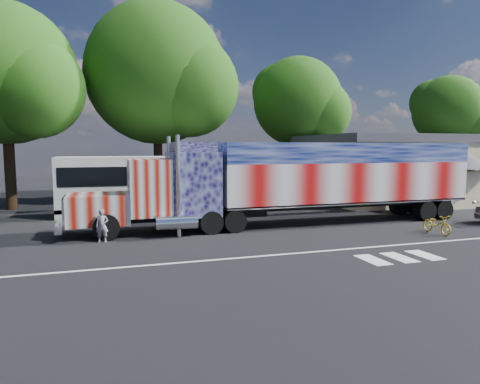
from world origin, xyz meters
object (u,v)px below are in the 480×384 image
object	(u,v)px
woman	(102,226)
tree_far_ne	(449,111)
tree_ne_a	(299,102)
bicycle	(437,224)
semi_truck	(300,179)
tree_nw_a	(7,75)
tree_n_mid	(159,74)
coach_bus	(160,184)

from	to	relation	value
woman	tree_far_ne	bearing A→B (deg)	30.67
tree_ne_a	bicycle	bearing A→B (deg)	-94.63
semi_truck	tree_far_ne	size ratio (longest dim) A/B	1.96
tree_nw_a	tree_n_mid	size ratio (longest dim) A/B	0.89
bicycle	tree_nw_a	xyz separation A→B (m)	(-21.55, 15.49, 8.59)
bicycle	tree_ne_a	bearing A→B (deg)	84.99
woman	tree_ne_a	bearing A→B (deg)	48.69
woman	bicycle	xyz separation A→B (m)	(15.74, -2.97, -0.27)
semi_truck	coach_bus	distance (m)	9.51
semi_truck	coach_bus	bearing A→B (deg)	135.93
woman	tree_n_mid	distance (m)	18.10
coach_bus	tree_far_ne	world-z (taller)	tree_far_ne
coach_bus	tree_nw_a	xyz separation A→B (m)	(-9.40, 4.39, 7.17)
tree_far_ne	coach_bus	bearing A→B (deg)	-165.40
bicycle	tree_n_mid	distance (m)	23.16
bicycle	tree_far_ne	world-z (taller)	tree_far_ne
bicycle	tree_far_ne	xyz separation A→B (m)	(18.44, 19.07, 7.47)
woman	bicycle	world-z (taller)	woman
woman	tree_ne_a	distance (m)	24.93
tree_n_mid	tree_far_ne	bearing A→B (deg)	2.29
coach_bus	tree_nw_a	bearing A→B (deg)	154.96
tree_n_mid	bicycle	bearing A→B (deg)	-57.85
semi_truck	tree_n_mid	world-z (taller)	tree_n_mid
tree_n_mid	tree_ne_a	bearing A→B (deg)	6.05
semi_truck	tree_nw_a	world-z (taller)	tree_nw_a
tree_n_mid	tree_far_ne	world-z (taller)	tree_n_mid
woman	tree_n_mid	size ratio (longest dim) A/B	0.10
tree_far_ne	bicycle	bearing A→B (deg)	-134.04
bicycle	tree_n_mid	bearing A→B (deg)	121.78
woman	tree_far_ne	distance (m)	38.46
semi_truck	tree_n_mid	bearing A→B (deg)	113.84
semi_truck	tree_n_mid	size ratio (longest dim) A/B	1.45
semi_truck	bicycle	size ratio (longest dim) A/B	12.46
coach_bus	bicycle	size ratio (longest dim) A/B	6.94
semi_truck	bicycle	distance (m)	7.26
tree_ne_a	tree_nw_a	bearing A→B (deg)	-170.79
semi_truck	bicycle	world-z (taller)	semi_truck
woman	semi_truck	bearing A→B (deg)	13.80
coach_bus	tree_n_mid	distance (m)	10.58
coach_bus	woman	xyz separation A→B (m)	(-3.59, -8.13, -1.15)
woman	tree_nw_a	world-z (taller)	tree_nw_a
tree_far_ne	tree_n_mid	bearing A→B (deg)	-177.71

